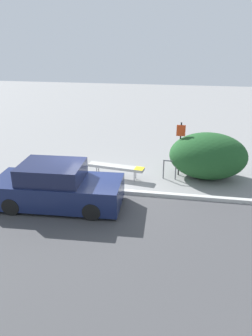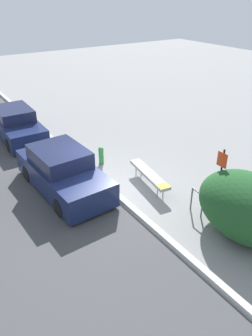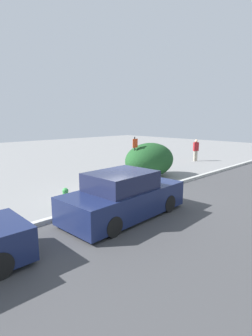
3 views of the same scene
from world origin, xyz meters
name	(u,v)px [view 2 (image 2 of 3)]	position (x,y,z in m)	size (l,w,h in m)	color
ground_plane	(109,190)	(0.00, 0.00, 0.00)	(60.00, 60.00, 0.00)	gray
curb	(109,189)	(0.00, 0.00, 0.07)	(60.00, 0.20, 0.13)	#B7B7B2
bench	(149,174)	(0.52, 1.40, 0.47)	(2.42, 0.76, 0.54)	gray
bike_rack	(197,200)	(2.72, 1.64, 0.50)	(0.55, 0.07, 0.83)	#515156
sign_post	(220,177)	(3.08, 2.13, 1.38)	(0.36, 0.08, 2.30)	black
fire_hydrant	(101,155)	(-1.96, 0.78, 0.41)	(0.36, 0.22, 0.77)	#338C3F
shrub_hedge	(248,207)	(4.24, 2.08, 0.96)	(3.17, 2.25, 1.91)	#1E4C23
parked_car_near	(63,172)	(-1.02, -1.31, 0.69)	(4.47, 2.02, 1.55)	black
parked_car_far	(16,124)	(-6.67, -1.25, 0.66)	(4.44, 1.81, 1.45)	black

